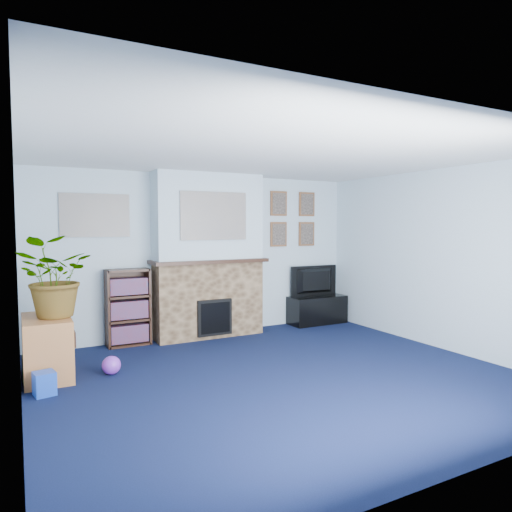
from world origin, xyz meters
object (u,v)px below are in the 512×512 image
television (317,281)px  bookshelf (128,309)px  tv_stand (317,310)px  sideboard (47,345)px

television → bookshelf: bearing=1.2°
tv_stand → sideboard: 4.27m
tv_stand → sideboard: size_ratio=1.15×
television → sideboard: 4.29m
television → sideboard: (-4.18, -0.89, -0.36)m
tv_stand → television: (0.00, 0.02, 0.49)m
tv_stand → sideboard: sideboard is taller
television → bookshelf: (-3.11, 0.06, -0.21)m
television → tv_stand: bearing=92.3°
tv_stand → television: television is taller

